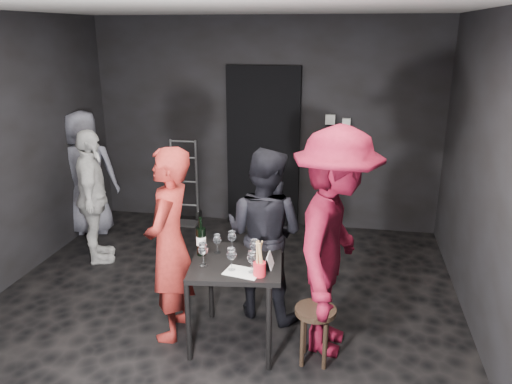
% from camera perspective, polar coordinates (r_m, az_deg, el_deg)
% --- Properties ---
extents(floor, '(4.50, 5.00, 0.02)m').
position_cam_1_polar(floor, '(4.72, -4.68, -14.29)').
color(floor, black).
rests_on(floor, ground).
extents(ceiling, '(4.50, 5.00, 0.02)m').
position_cam_1_polar(ceiling, '(3.99, -5.72, 20.57)').
color(ceiling, silver).
rests_on(ceiling, ground).
extents(wall_back, '(4.50, 0.04, 2.70)m').
position_cam_1_polar(wall_back, '(6.53, 0.94, 7.73)').
color(wall_back, black).
rests_on(wall_back, ground).
extents(wall_front, '(4.50, 0.04, 2.70)m').
position_cam_1_polar(wall_front, '(2.10, -25.27, -17.78)').
color(wall_front, black).
rests_on(wall_front, ground).
extents(wall_right, '(0.04, 5.00, 2.70)m').
position_cam_1_polar(wall_right, '(4.16, 26.22, -0.19)').
color(wall_right, black).
rests_on(wall_right, ground).
extents(doorway, '(0.95, 0.10, 2.10)m').
position_cam_1_polar(doorway, '(6.53, 0.83, 5.05)').
color(doorway, black).
rests_on(doorway, ground).
extents(wallbox_upper, '(0.12, 0.06, 0.12)m').
position_cam_1_polar(wallbox_upper, '(6.37, 8.49, 8.20)').
color(wallbox_upper, '#B7B7B2').
rests_on(wallbox_upper, wall_back).
extents(wallbox_lower, '(0.10, 0.06, 0.14)m').
position_cam_1_polar(wallbox_lower, '(6.38, 10.27, 7.65)').
color(wallbox_lower, '#B7B7B2').
rests_on(wallbox_lower, wall_back).
extents(hand_truck, '(0.38, 0.33, 1.14)m').
position_cam_1_polar(hand_truck, '(6.87, -8.12, -1.76)').
color(hand_truck, '#B2B2B7').
rests_on(hand_truck, floor).
extents(tasting_table, '(0.72, 0.72, 0.75)m').
position_cam_1_polar(tasting_table, '(4.10, -2.20, -9.07)').
color(tasting_table, black).
rests_on(tasting_table, floor).
extents(stool, '(0.32, 0.32, 0.47)m').
position_cam_1_polar(stool, '(4.03, 6.78, -14.35)').
color(stool, black).
rests_on(stool, floor).
extents(server_red, '(0.45, 0.68, 1.82)m').
position_cam_1_polar(server_red, '(4.17, -9.90, -4.91)').
color(server_red, maroon).
rests_on(server_red, floor).
extents(woman_black, '(0.89, 0.65, 1.64)m').
position_cam_1_polar(woman_black, '(4.45, 0.97, -4.36)').
color(woman_black, black).
rests_on(woman_black, floor).
extents(man_maroon, '(0.88, 1.56, 2.29)m').
position_cam_1_polar(man_maroon, '(3.89, 9.09, -2.86)').
color(man_maroon, maroon).
rests_on(man_maroon, floor).
extents(bystander_cream, '(0.77, 0.99, 1.53)m').
position_cam_1_polar(bystander_cream, '(5.79, -18.18, -0.53)').
color(bystander_cream, silver).
rests_on(bystander_cream, floor).
extents(bystander_grey, '(0.92, 0.67, 1.68)m').
position_cam_1_polar(bystander_grey, '(6.64, -18.92, 2.41)').
color(bystander_grey, slate).
rests_on(bystander_grey, floor).
extents(tasting_mat, '(0.30, 0.23, 0.00)m').
position_cam_1_polar(tasting_mat, '(3.87, -1.56, -9.14)').
color(tasting_mat, white).
rests_on(tasting_mat, tasting_table).
extents(wine_glass_a, '(0.09, 0.09, 0.21)m').
position_cam_1_polar(wine_glass_a, '(3.94, -6.07, -6.98)').
color(wine_glass_a, white).
rests_on(wine_glass_a, tasting_table).
extents(wine_glass_b, '(0.09, 0.09, 0.18)m').
position_cam_1_polar(wine_glass_b, '(4.16, -4.46, -5.79)').
color(wine_glass_b, white).
rests_on(wine_glass_b, tasting_table).
extents(wine_glass_c, '(0.09, 0.09, 0.20)m').
position_cam_1_polar(wine_glass_c, '(4.19, -2.77, -5.49)').
color(wine_glass_c, white).
rests_on(wine_glass_c, tasting_table).
extents(wine_glass_d, '(0.08, 0.08, 0.20)m').
position_cam_1_polar(wine_glass_d, '(3.86, -2.83, -7.56)').
color(wine_glass_d, white).
rests_on(wine_glass_d, tasting_table).
extents(wine_glass_e, '(0.07, 0.07, 0.19)m').
position_cam_1_polar(wine_glass_e, '(3.82, -0.48, -7.90)').
color(wine_glass_e, white).
rests_on(wine_glass_e, tasting_table).
extents(wine_glass_f, '(0.08, 0.08, 0.21)m').
position_cam_1_polar(wine_glass_f, '(3.98, -0.19, -6.62)').
color(wine_glass_f, white).
rests_on(wine_glass_f, tasting_table).
extents(wine_bottle, '(0.08, 0.08, 0.33)m').
position_cam_1_polar(wine_bottle, '(4.12, -6.29, -5.53)').
color(wine_bottle, black).
rests_on(wine_bottle, tasting_table).
extents(breadstick_cup, '(0.10, 0.10, 0.30)m').
position_cam_1_polar(breadstick_cup, '(3.76, 0.40, -7.69)').
color(breadstick_cup, red).
rests_on(breadstick_cup, tasting_table).
extents(reserved_card, '(0.09, 0.14, 0.11)m').
position_cam_1_polar(reserved_card, '(3.93, 1.15, -7.82)').
color(reserved_card, white).
rests_on(reserved_card, tasting_table).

